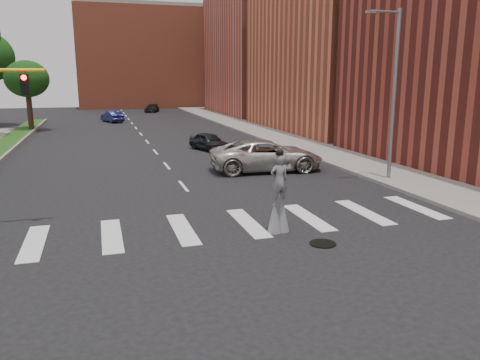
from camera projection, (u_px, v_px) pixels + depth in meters
ground_plane at (223, 234)px, 16.93m from camera, size 160.00×160.00×0.00m
median_curb at (5, 157)px, 32.62m from camera, size 0.20×60.00×0.28m
sidewalk_right at (283, 137)px, 43.83m from camera, size 5.00×90.00×0.18m
manhole at (323, 244)px, 15.91m from camera, size 0.90×0.90×0.04m
building_mid at (352, 14)px, 48.64m from camera, size 16.00×22.00×24.00m
building_far at (271, 48)px, 71.50m from camera, size 16.00×22.00×20.00m
building_backdrop at (148, 59)px, 89.59m from camera, size 26.00×14.00×18.00m
streetlight at (393, 90)px, 24.59m from camera, size 2.05×0.20×9.00m
stilt_performer at (279, 199)px, 16.93m from camera, size 0.84×0.55×3.07m
suv_crossing at (267, 155)px, 28.30m from camera, size 7.03×3.70×1.88m
car_near at (209, 142)px, 36.28m from camera, size 2.82×4.32×1.37m
car_mid at (112, 117)px, 59.14m from camera, size 2.91×4.59×1.43m
car_far at (152, 108)px, 76.12m from camera, size 3.08×4.72×1.27m
tree_6 at (27, 79)px, 48.19m from camera, size 4.42×4.42×7.29m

